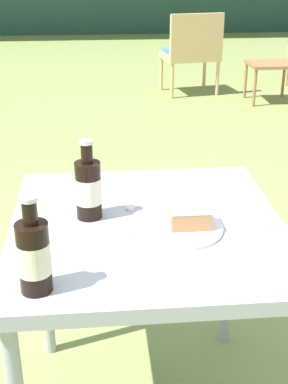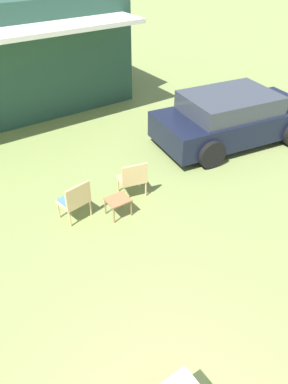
# 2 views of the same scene
# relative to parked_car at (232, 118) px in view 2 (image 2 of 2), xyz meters

# --- Properties ---
(parked_car) EXTENTS (4.50, 2.61, 1.36)m
(parked_car) POSITION_rel_parked_car_xyz_m (0.00, 0.00, 0.00)
(parked_car) COLOR black
(parked_car) RESTS_ON ground_plane
(wicker_chair_cushioned) EXTENTS (0.64, 0.54, 0.85)m
(wicker_chair_cushioned) POSITION_rel_parked_car_xyz_m (-5.00, -0.65, -0.20)
(wicker_chair_cushioned) COLOR tan
(wicker_chair_cushioned) RESTS_ON ground_plane
(wicker_chair_plain) EXTENTS (0.65, 0.56, 0.85)m
(wicker_chair_plain) POSITION_rel_parked_car_xyz_m (-3.64, -0.67, -0.19)
(wicker_chair_plain) COLOR tan
(wicker_chair_plain) RESTS_ON ground_plane
(garden_side_table) EXTENTS (0.46, 0.40, 0.40)m
(garden_side_table) POSITION_rel_parked_car_xyz_m (-4.25, -1.05, -0.33)
(garden_side_table) COLOR #996B42
(garden_side_table) RESTS_ON ground_plane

